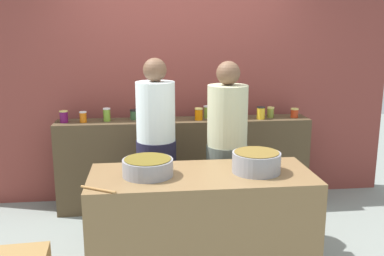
{
  "coord_description": "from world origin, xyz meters",
  "views": [
    {
      "loc": [
        -0.42,
        -3.38,
        1.89
      ],
      "look_at": [
        0.0,
        0.35,
        1.05
      ],
      "focal_mm": 40.26,
      "sensor_mm": 36.0,
      "label": 1
    }
  ],
  "objects_px": {
    "preserve_jar_5": "(199,114)",
    "cook_in_cap": "(227,161)",
    "preserve_jar_0": "(64,117)",
    "cooking_pot_left": "(148,167)",
    "preserve_jar_2": "(107,115)",
    "cooking_pot_center": "(256,162)",
    "preserve_jar_9": "(261,113)",
    "wooden_spoon": "(98,189)",
    "preserve_jar_1": "(83,117)",
    "preserve_jar_6": "(207,112)",
    "preserve_jar_3": "(134,114)",
    "preserve_jar_7": "(224,113)",
    "preserve_jar_8": "(237,115)",
    "preserve_jar_11": "(294,113)",
    "cook_with_tongs": "(156,155)",
    "preserve_jar_10": "(271,112)",
    "preserve_jar_4": "(152,115)"
  },
  "relations": [
    {
      "from": "preserve_jar_6",
      "to": "wooden_spoon",
      "type": "distance_m",
      "value": 2.02
    },
    {
      "from": "preserve_jar_9",
      "to": "wooden_spoon",
      "type": "bearing_deg",
      "value": -134.05
    },
    {
      "from": "preserve_jar_8",
      "to": "cooking_pot_center",
      "type": "bearing_deg",
      "value": -95.98
    },
    {
      "from": "preserve_jar_2",
      "to": "cook_in_cap",
      "type": "distance_m",
      "value": 1.41
    },
    {
      "from": "preserve_jar_0",
      "to": "preserve_jar_5",
      "type": "bearing_deg",
      "value": -1.08
    },
    {
      "from": "preserve_jar_10",
      "to": "cook_with_tongs",
      "type": "xyz_separation_m",
      "value": [
        -1.27,
        -0.57,
        -0.28
      ]
    },
    {
      "from": "preserve_jar_8",
      "to": "preserve_jar_11",
      "type": "height_order",
      "value": "preserve_jar_11"
    },
    {
      "from": "preserve_jar_1",
      "to": "preserve_jar_8",
      "type": "relative_size",
      "value": 1.13
    },
    {
      "from": "cook_in_cap",
      "to": "preserve_jar_0",
      "type": "bearing_deg",
      "value": 154.27
    },
    {
      "from": "preserve_jar_6",
      "to": "cook_in_cap",
      "type": "relative_size",
      "value": 0.08
    },
    {
      "from": "cook_with_tongs",
      "to": "preserve_jar_11",
      "type": "bearing_deg",
      "value": 19.28
    },
    {
      "from": "preserve_jar_0",
      "to": "cooking_pot_center",
      "type": "distance_m",
      "value": 2.17
    },
    {
      "from": "preserve_jar_1",
      "to": "preserve_jar_5",
      "type": "xyz_separation_m",
      "value": [
        1.2,
        -0.01,
        0.01
      ]
    },
    {
      "from": "preserve_jar_2",
      "to": "preserve_jar_4",
      "type": "bearing_deg",
      "value": 3.01
    },
    {
      "from": "preserve_jar_2",
      "to": "preserve_jar_7",
      "type": "relative_size",
      "value": 1.08
    },
    {
      "from": "preserve_jar_3",
      "to": "cooking_pot_center",
      "type": "relative_size",
      "value": 0.29
    },
    {
      "from": "preserve_jar_0",
      "to": "cooking_pot_center",
      "type": "relative_size",
      "value": 0.34
    },
    {
      "from": "preserve_jar_9",
      "to": "preserve_jar_10",
      "type": "distance_m",
      "value": 0.14
    },
    {
      "from": "preserve_jar_11",
      "to": "wooden_spoon",
      "type": "height_order",
      "value": "preserve_jar_11"
    },
    {
      "from": "preserve_jar_10",
      "to": "cook_with_tongs",
      "type": "relative_size",
      "value": 0.07
    },
    {
      "from": "preserve_jar_7",
      "to": "preserve_jar_2",
      "type": "bearing_deg",
      "value": 179.39
    },
    {
      "from": "preserve_jar_5",
      "to": "cooking_pot_left",
      "type": "bearing_deg",
      "value": -112.36
    },
    {
      "from": "preserve_jar_1",
      "to": "preserve_jar_7",
      "type": "bearing_deg",
      "value": 1.1
    },
    {
      "from": "preserve_jar_9",
      "to": "preserve_jar_8",
      "type": "bearing_deg",
      "value": 176.71
    },
    {
      "from": "preserve_jar_0",
      "to": "preserve_jar_6",
      "type": "distance_m",
      "value": 1.51
    },
    {
      "from": "preserve_jar_0",
      "to": "preserve_jar_8",
      "type": "relative_size",
      "value": 1.24
    },
    {
      "from": "preserve_jar_3",
      "to": "preserve_jar_8",
      "type": "height_order",
      "value": "preserve_jar_3"
    },
    {
      "from": "preserve_jar_7",
      "to": "wooden_spoon",
      "type": "distance_m",
      "value": 2.06
    },
    {
      "from": "preserve_jar_6",
      "to": "cooking_pot_left",
      "type": "bearing_deg",
      "value": -114.47
    },
    {
      "from": "preserve_jar_5",
      "to": "cooking_pot_center",
      "type": "xyz_separation_m",
      "value": [
        0.27,
        -1.37,
        -0.12
      ]
    },
    {
      "from": "preserve_jar_0",
      "to": "cooking_pot_left",
      "type": "bearing_deg",
      "value": -58.72
    },
    {
      "from": "preserve_jar_1",
      "to": "cooking_pot_center",
      "type": "bearing_deg",
      "value": -43.19
    },
    {
      "from": "preserve_jar_5",
      "to": "cooking_pot_left",
      "type": "distance_m",
      "value": 1.47
    },
    {
      "from": "preserve_jar_10",
      "to": "preserve_jar_11",
      "type": "relative_size",
      "value": 1.14
    },
    {
      "from": "cooking_pot_center",
      "to": "cook_in_cap",
      "type": "relative_size",
      "value": 0.22
    },
    {
      "from": "preserve_jar_11",
      "to": "cooking_pot_left",
      "type": "distance_m",
      "value": 2.12
    },
    {
      "from": "preserve_jar_1",
      "to": "preserve_jar_6",
      "type": "xyz_separation_m",
      "value": [
        1.31,
        0.1,
        0.01
      ]
    },
    {
      "from": "preserve_jar_4",
      "to": "preserve_jar_9",
      "type": "height_order",
      "value": "preserve_jar_9"
    },
    {
      "from": "preserve_jar_6",
      "to": "preserve_jar_8",
      "type": "height_order",
      "value": "preserve_jar_6"
    },
    {
      "from": "cooking_pot_left",
      "to": "wooden_spoon",
      "type": "bearing_deg",
      "value": -140.19
    },
    {
      "from": "preserve_jar_11",
      "to": "cook_with_tongs",
      "type": "height_order",
      "value": "cook_with_tongs"
    },
    {
      "from": "preserve_jar_5",
      "to": "cook_in_cap",
      "type": "xyz_separation_m",
      "value": [
        0.16,
        -0.73,
        -0.3
      ]
    },
    {
      "from": "preserve_jar_2",
      "to": "cooking_pot_center",
      "type": "height_order",
      "value": "preserve_jar_2"
    },
    {
      "from": "preserve_jar_9",
      "to": "preserve_jar_2",
      "type": "bearing_deg",
      "value": 177.44
    },
    {
      "from": "preserve_jar_10",
      "to": "cook_with_tongs",
      "type": "bearing_deg",
      "value": -155.85
    },
    {
      "from": "preserve_jar_0",
      "to": "cooking_pot_center",
      "type": "xyz_separation_m",
      "value": [
        1.66,
        -1.39,
        -0.12
      ]
    },
    {
      "from": "preserve_jar_1",
      "to": "cooking_pot_left",
      "type": "height_order",
      "value": "preserve_jar_1"
    },
    {
      "from": "preserve_jar_4",
      "to": "cook_in_cap",
      "type": "distance_m",
      "value": 1.08
    },
    {
      "from": "preserve_jar_3",
      "to": "preserve_jar_11",
      "type": "relative_size",
      "value": 1.05
    },
    {
      "from": "preserve_jar_1",
      "to": "preserve_jar_5",
      "type": "distance_m",
      "value": 1.2
    }
  ]
}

